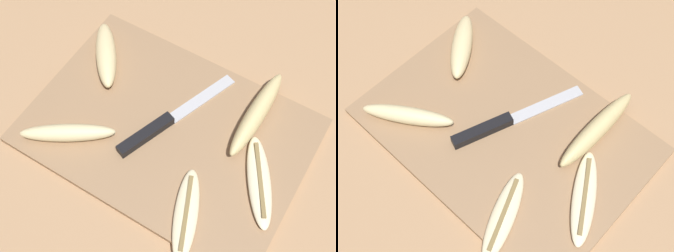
{
  "view_description": "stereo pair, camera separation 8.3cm",
  "coord_description": "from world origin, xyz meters",
  "views": [
    {
      "loc": [
        0.21,
        -0.35,
        0.75
      ],
      "look_at": [
        0.0,
        0.0,
        0.02
      ],
      "focal_mm": 50.0,
      "sensor_mm": 36.0,
      "label": 1
    },
    {
      "loc": [
        0.28,
        -0.3,
        0.75
      ],
      "look_at": [
        0.0,
        0.0,
        0.02
      ],
      "focal_mm": 50.0,
      "sensor_mm": 36.0,
      "label": 2
    }
  ],
  "objects": [
    {
      "name": "banana_bright_far",
      "position": [
        0.19,
        -0.01,
        0.02
      ],
      "size": [
        0.12,
        0.16,
        0.02
      ],
      "rotation": [
        0.0,
        0.0,
        0.55
      ],
      "color": "beige",
      "rests_on": "cutting_board"
    },
    {
      "name": "banana_pale_long",
      "position": [
        0.11,
        -0.12,
        0.02
      ],
      "size": [
        0.1,
        0.16,
        0.02
      ],
      "rotation": [
        0.0,
        0.0,
        3.53
      ],
      "color": "beige",
      "rests_on": "cutting_board"
    },
    {
      "name": "cutting_board",
      "position": [
        0.0,
        0.0,
        0.01
      ],
      "size": [
        0.49,
        0.35,
        0.01
      ],
      "color": "#997551",
      "rests_on": "ground_plane"
    },
    {
      "name": "knife",
      "position": [
        -0.02,
        -0.01,
        0.02
      ],
      "size": [
        0.11,
        0.25,
        0.02
      ],
      "rotation": [
        0.0,
        0.0,
        -0.36
      ],
      "color": "black",
      "rests_on": "cutting_board"
    },
    {
      "name": "ground_plane",
      "position": [
        0.0,
        0.0,
        0.0
      ],
      "size": [
        4.0,
        4.0,
        0.0
      ],
      "primitive_type": "plane",
      "color": "tan"
    },
    {
      "name": "banana_ripe_center",
      "position": [
        -0.18,
        0.07,
        0.03
      ],
      "size": [
        0.13,
        0.15,
        0.04
      ],
      "rotation": [
        0.0,
        0.0,
        3.81
      ],
      "color": "beige",
      "rests_on": "cutting_board"
    },
    {
      "name": "banana_spotted_left",
      "position": [
        0.12,
        0.1,
        0.03
      ],
      "size": [
        0.03,
        0.2,
        0.04
      ],
      "rotation": [
        0.0,
        0.0,
        3.14
      ],
      "color": "#DBC684",
      "rests_on": "cutting_board"
    },
    {
      "name": "banana_soft_right",
      "position": [
        -0.14,
        -0.11,
        0.03
      ],
      "size": [
        0.16,
        0.12,
        0.03
      ],
      "rotation": [
        0.0,
        0.0,
        2.14
      ],
      "color": "beige",
      "rests_on": "cutting_board"
    }
  ]
}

